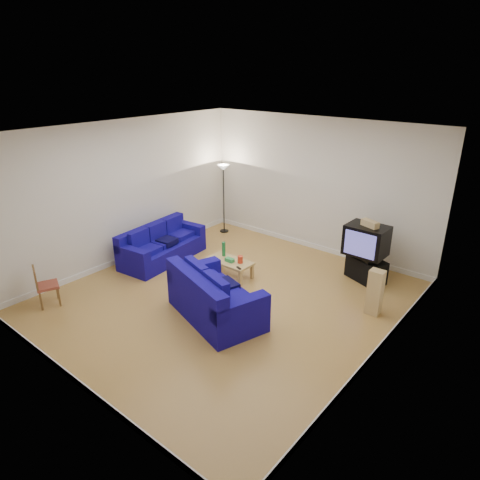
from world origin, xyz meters
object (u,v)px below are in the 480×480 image
Objects in this scene: sofa_three_seat at (161,247)px; television at (366,240)px; sofa_loveseat at (213,300)px; coffee_table at (230,263)px; tv_stand at (366,269)px.

television reaches higher than sofa_three_seat.
sofa_loveseat reaches higher than coffee_table.
coffee_table is 2.90m from tv_stand.
sofa_three_seat is 1.85m from coffee_table.
television is at bearing -129.44° from tv_stand.
sofa_loveseat is 2.59× the size of tv_stand.
coffee_table is 1.22× the size of television.
sofa_loveseat is (2.66, -1.09, 0.05)m from sofa_three_seat.
television is at bearing 82.49° from sofa_loveseat.
sofa_loveseat is at bearing -94.48° from tv_stand.
television is (-0.06, -0.03, 0.66)m from tv_stand.
television reaches higher than coffee_table.
tv_stand is at bearing 30.33° from television.
television is at bearing 109.94° from sofa_three_seat.
sofa_three_seat reaches higher than coffee_table.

